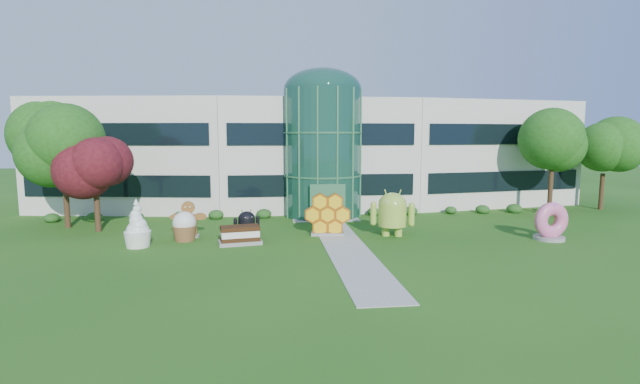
{
  "coord_description": "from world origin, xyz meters",
  "views": [
    {
      "loc": [
        -4.46,
        -24.08,
        6.35
      ],
      "look_at": [
        -0.91,
        6.0,
        2.6
      ],
      "focal_mm": 26.0,
      "sensor_mm": 36.0,
      "label": 1
    }
  ],
  "objects": [
    {
      "name": "tree_red",
      "position": [
        -15.5,
        7.5,
        3.0
      ],
      "size": [
        4.0,
        4.0,
        6.0
      ],
      "primitive_type": null,
      "color": "#3F0C14",
      "rests_on": "ground"
    },
    {
      "name": "building",
      "position": [
        0.0,
        18.0,
        4.65
      ],
      "size": [
        46.0,
        15.0,
        9.3
      ],
      "primitive_type": null,
      "color": "beige",
      "rests_on": "ground"
    },
    {
      "name": "froyo",
      "position": [
        -11.74,
        2.77,
        1.36
      ],
      "size": [
        1.87,
        1.87,
        2.73
      ],
      "primitive_type": null,
      "rotation": [
        0.0,
        0.0,
        -0.2
      ],
      "color": "white",
      "rests_on": "ground"
    },
    {
      "name": "atrium",
      "position": [
        0.0,
        12.0,
        4.9
      ],
      "size": [
        6.0,
        6.0,
        9.8
      ],
      "primitive_type": "cylinder",
      "color": "#194738",
      "rests_on": "ground"
    },
    {
      "name": "honeycomb",
      "position": [
        -0.58,
        4.64,
        1.21
      ],
      "size": [
        3.2,
        1.48,
        2.42
      ],
      "primitive_type": null,
      "rotation": [
        0.0,
        0.0,
        -0.12
      ],
      "color": "yellow",
      "rests_on": "ground"
    },
    {
      "name": "android_black",
      "position": [
        -5.67,
        4.5,
        0.97
      ],
      "size": [
        1.96,
        1.59,
        1.94
      ],
      "primitive_type": null,
      "rotation": [
        0.0,
        0.0,
        0.29
      ],
      "color": "black",
      "rests_on": "ground"
    },
    {
      "name": "cupcake",
      "position": [
        -9.36,
        4.08,
        0.9
      ],
      "size": [
        1.77,
        1.77,
        1.79
      ],
      "primitive_type": null,
      "rotation": [
        0.0,
        0.0,
        -0.21
      ],
      "color": "white",
      "rests_on": "ground"
    },
    {
      "name": "gingerbread",
      "position": [
        -9.28,
        5.09,
        1.14
      ],
      "size": [
        2.47,
        0.96,
        2.27
      ],
      "primitive_type": null,
      "rotation": [
        0.0,
        0.0,
        0.01
      ],
      "color": "brown",
      "rests_on": "ground"
    },
    {
      "name": "android_green",
      "position": [
        3.42,
        3.86,
        1.62
      ],
      "size": [
        3.28,
        2.63,
        3.25
      ],
      "primitive_type": null,
      "rotation": [
        0.0,
        0.0,
        -0.28
      ],
      "color": "#9BC03D",
      "rests_on": "ground"
    },
    {
      "name": "ice_cream_sandwich",
      "position": [
        -5.99,
        2.75,
        0.55
      ],
      "size": [
        2.62,
        1.63,
        1.09
      ],
      "primitive_type": null,
      "rotation": [
        0.0,
        0.0,
        0.18
      ],
      "color": "black",
      "rests_on": "ground"
    },
    {
      "name": "walkway",
      "position": [
        0.0,
        2.0,
        0.02
      ],
      "size": [
        2.4,
        20.0,
        0.04
      ],
      "primitive_type": "cube",
      "color": "#9E9E93",
      "rests_on": "ground"
    },
    {
      "name": "donut",
      "position": [
        12.65,
        1.73,
        1.17
      ],
      "size": [
        2.36,
        1.33,
        2.34
      ],
      "primitive_type": null,
      "rotation": [
        0.0,
        0.0,
        0.11
      ],
      "color": "#D35085",
      "rests_on": "ground"
    },
    {
      "name": "ground",
      "position": [
        0.0,
        0.0,
        0.0
      ],
      "size": [
        140.0,
        140.0,
        0.0
      ],
      "primitive_type": "plane",
      "color": "#215114",
      "rests_on": "ground"
    },
    {
      "name": "trees_backdrop",
      "position": [
        0.0,
        13.0,
        4.2
      ],
      "size": [
        52.0,
        8.0,
        8.4
      ],
      "primitive_type": null,
      "color": "#204A12",
      "rests_on": "ground"
    }
  ]
}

